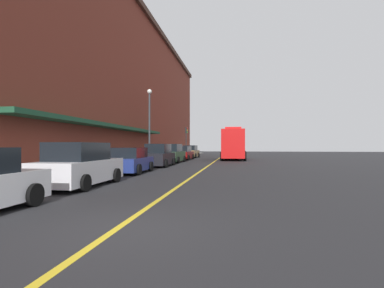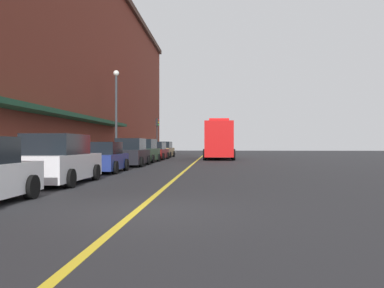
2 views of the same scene
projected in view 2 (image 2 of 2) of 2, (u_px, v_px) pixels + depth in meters
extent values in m
plane|color=#232326|center=(196.00, 162.00, 33.82)|extent=(112.00, 112.00, 0.00)
cube|color=gray|center=(122.00, 160.00, 34.20)|extent=(2.40, 70.00, 0.15)
cube|color=gold|center=(196.00, 161.00, 33.82)|extent=(0.16, 70.00, 0.01)
cube|color=maroon|center=(24.00, 62.00, 33.68)|extent=(13.42, 64.00, 16.34)
cube|color=#19472D|center=(77.00, 117.00, 25.25)|extent=(1.20, 22.40, 0.24)
cylinder|color=black|center=(31.00, 187.00, 10.78)|extent=(0.22, 0.64, 0.64)
cube|color=silver|center=(59.00, 167.00, 14.94)|extent=(1.86, 4.70, 0.90)
cube|color=black|center=(57.00, 144.00, 14.71)|extent=(1.66, 2.59, 0.73)
cylinder|color=black|center=(50.00, 172.00, 16.44)|extent=(0.22, 0.64, 0.64)
cylinder|color=black|center=(96.00, 172.00, 16.34)|extent=(0.22, 0.64, 0.64)
cylinder|color=black|center=(15.00, 178.00, 13.54)|extent=(0.22, 0.64, 0.64)
cylinder|color=black|center=(70.00, 178.00, 13.44)|extent=(0.22, 0.64, 0.64)
cube|color=navy|center=(104.00, 161.00, 20.92)|extent=(1.86, 4.23, 0.76)
cube|color=black|center=(102.00, 148.00, 20.71)|extent=(1.64, 2.34, 0.62)
cylinder|color=black|center=(93.00, 165.00, 22.25)|extent=(0.23, 0.64, 0.64)
cylinder|color=black|center=(126.00, 165.00, 22.19)|extent=(0.23, 0.64, 0.64)
cylinder|color=black|center=(78.00, 168.00, 19.66)|extent=(0.23, 0.64, 0.64)
cylinder|color=black|center=(115.00, 168.00, 19.59)|extent=(0.23, 0.64, 0.64)
cube|color=black|center=(132.00, 156.00, 26.94)|extent=(1.78, 4.68, 0.90)
cube|color=black|center=(131.00, 144.00, 26.70)|extent=(1.59, 2.58, 0.74)
cylinder|color=black|center=(123.00, 160.00, 28.43)|extent=(0.23, 0.64, 0.64)
cylinder|color=black|center=(148.00, 160.00, 28.34)|extent=(0.23, 0.64, 0.64)
cylinder|color=black|center=(113.00, 162.00, 25.54)|extent=(0.23, 0.64, 0.64)
cylinder|color=black|center=(141.00, 162.00, 25.45)|extent=(0.23, 0.64, 0.64)
cube|color=#2D5133|center=(145.00, 154.00, 32.37)|extent=(1.90, 4.37, 0.91)
cube|color=black|center=(144.00, 144.00, 32.15)|extent=(1.65, 2.43, 0.75)
cylinder|color=black|center=(138.00, 158.00, 33.78)|extent=(0.24, 0.65, 0.64)
cylinder|color=black|center=(159.00, 158.00, 33.61)|extent=(0.24, 0.65, 0.64)
cylinder|color=black|center=(130.00, 159.00, 31.13)|extent=(0.24, 0.65, 0.64)
cylinder|color=black|center=(153.00, 159.00, 30.95)|extent=(0.24, 0.65, 0.64)
cube|color=maroon|center=(156.00, 153.00, 38.25)|extent=(1.95, 4.87, 0.79)
cube|color=black|center=(155.00, 146.00, 38.01)|extent=(1.72, 2.69, 0.64)
cylinder|color=black|center=(149.00, 156.00, 39.81)|extent=(0.23, 0.64, 0.64)
cylinder|color=black|center=(168.00, 156.00, 39.66)|extent=(0.23, 0.64, 0.64)
cylinder|color=black|center=(142.00, 157.00, 36.83)|extent=(0.23, 0.64, 0.64)
cylinder|color=black|center=(163.00, 157.00, 36.68)|extent=(0.23, 0.64, 0.64)
cube|color=#A5844C|center=(164.00, 152.00, 44.51)|extent=(1.90, 4.32, 0.84)
cube|color=black|center=(163.00, 145.00, 44.29)|extent=(1.66, 2.40, 0.69)
cylinder|color=black|center=(158.00, 154.00, 45.90)|extent=(0.24, 0.65, 0.64)
cylinder|color=black|center=(174.00, 154.00, 45.74)|extent=(0.24, 0.65, 0.64)
cylinder|color=black|center=(153.00, 155.00, 43.28)|extent=(0.24, 0.65, 0.64)
cylinder|color=black|center=(170.00, 155.00, 43.11)|extent=(0.24, 0.65, 0.64)
cube|color=red|center=(219.00, 139.00, 36.11)|extent=(2.54, 2.42, 3.17)
cube|color=red|center=(219.00, 141.00, 40.55)|extent=(2.57, 5.85, 2.91)
cube|color=red|center=(219.00, 120.00, 36.11)|extent=(1.76, 0.62, 0.24)
cylinder|color=black|center=(234.00, 155.00, 36.10)|extent=(0.31, 1.00, 1.00)
cylinder|color=black|center=(205.00, 155.00, 36.28)|extent=(0.31, 1.00, 1.00)
cylinder|color=black|center=(232.00, 154.00, 39.74)|extent=(0.31, 1.00, 1.00)
cylinder|color=black|center=(206.00, 154.00, 39.91)|extent=(0.31, 1.00, 1.00)
cylinder|color=black|center=(232.00, 153.00, 42.08)|extent=(0.31, 1.00, 1.00)
cylinder|color=black|center=(207.00, 153.00, 42.26)|extent=(0.31, 1.00, 1.00)
cylinder|color=#4C4C51|center=(125.00, 154.00, 31.48)|extent=(0.07, 0.07, 1.05)
cube|color=black|center=(125.00, 145.00, 31.48)|extent=(0.14, 0.18, 0.28)
cylinder|color=#4C4C51|center=(142.00, 152.00, 38.63)|extent=(0.07, 0.07, 1.05)
cube|color=black|center=(142.00, 145.00, 38.63)|extent=(0.14, 0.18, 0.28)
cylinder|color=#33383D|center=(116.00, 118.00, 31.30)|extent=(0.18, 0.18, 6.50)
sphere|color=white|center=(116.00, 73.00, 31.30)|extent=(0.44, 0.44, 0.44)
cylinder|color=#232326|center=(157.00, 141.00, 48.24)|extent=(0.14, 0.14, 3.40)
cube|color=black|center=(157.00, 122.00, 48.24)|extent=(0.28, 0.36, 0.90)
sphere|color=red|center=(158.00, 120.00, 48.23)|extent=(0.16, 0.16, 0.16)
sphere|color=gold|center=(158.00, 122.00, 48.23)|extent=(0.16, 0.16, 0.16)
sphere|color=green|center=(158.00, 125.00, 48.23)|extent=(0.16, 0.16, 0.16)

